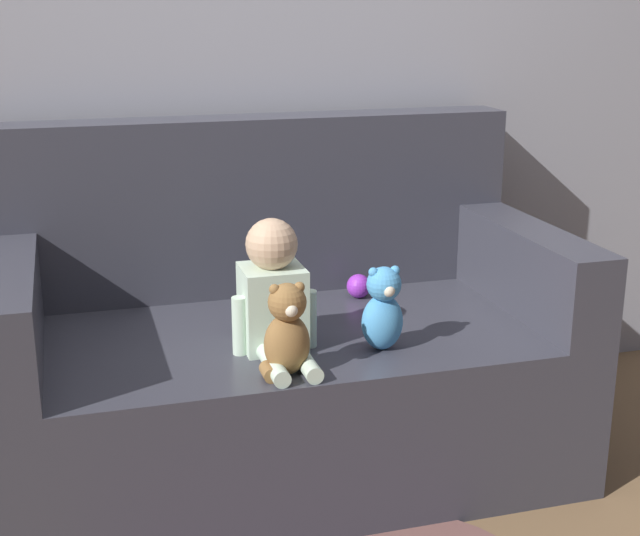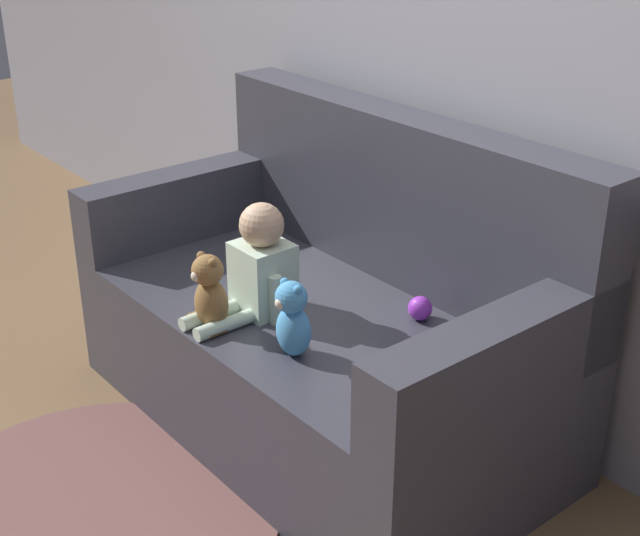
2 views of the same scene
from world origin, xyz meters
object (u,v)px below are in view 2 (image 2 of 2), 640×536
at_px(person_baby, 259,267).
at_px(toy_ball, 420,308).
at_px(couch, 331,327).
at_px(teddy_bear_brown, 210,294).
at_px(plush_toy_side, 293,319).

xyz_separation_m(person_baby, toy_ball, (0.38, 0.37, -0.12)).
height_order(couch, toy_ball, couch).
xyz_separation_m(couch, teddy_bear_brown, (-0.08, -0.44, 0.24)).
xyz_separation_m(person_baby, teddy_bear_brown, (-0.01, -0.19, -0.04)).
bearing_deg(person_baby, couch, 73.59).
xyz_separation_m(teddy_bear_brown, plush_toy_side, (0.30, 0.10, 0.00)).
bearing_deg(teddy_bear_brown, plush_toy_side, 17.87).
bearing_deg(couch, plush_toy_side, -56.90).
bearing_deg(toy_ball, person_baby, -135.56).
relative_size(person_baby, toy_ball, 4.71).
distance_m(couch, plush_toy_side, 0.47).
bearing_deg(plush_toy_side, person_baby, 163.18).
xyz_separation_m(couch, plush_toy_side, (0.22, -0.34, 0.24)).
distance_m(teddy_bear_brown, plush_toy_side, 0.32).
xyz_separation_m(plush_toy_side, toy_ball, (0.08, 0.46, -0.08)).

